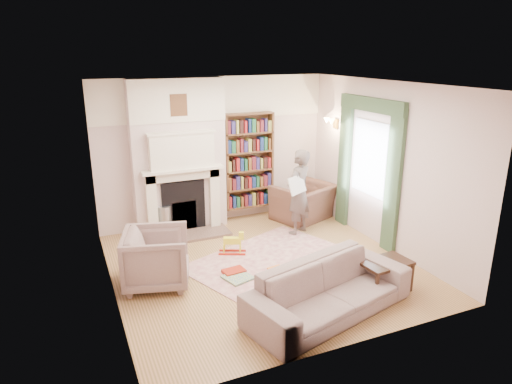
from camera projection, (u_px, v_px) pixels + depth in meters
name	position (u px, v px, depth m)	size (l,w,h in m)	color
floor	(262.00, 266.00, 7.21)	(4.50, 4.50, 0.00)	brown
ceiling	(263.00, 84.00, 6.37)	(4.50, 4.50, 0.00)	white
wall_back	(215.00, 151.00, 8.76)	(4.50, 4.50, 0.00)	beige
wall_front	(350.00, 234.00, 4.82)	(4.50, 4.50, 0.00)	beige
wall_left	(105.00, 199.00, 5.93)	(4.50, 4.50, 0.00)	beige
wall_right	(385.00, 166.00, 7.64)	(4.50, 4.50, 0.00)	beige
fireplace	(179.00, 157.00, 8.30)	(1.70, 0.58, 2.80)	beige
bookcase	(248.00, 161.00, 8.96)	(1.00, 0.24, 1.85)	brown
window	(370.00, 158.00, 7.97)	(0.02, 0.90, 1.30)	silver
curtain_left	(393.00, 182.00, 7.42)	(0.07, 0.32, 2.40)	#344C31
curtain_right	(344.00, 163.00, 8.65)	(0.07, 0.32, 2.40)	#344C31
pelmet	(372.00, 105.00, 7.68)	(0.09, 1.70, 0.24)	#344C31
wall_sconce	(327.00, 124.00, 8.72)	(0.20, 0.24, 0.24)	gold
rug	(276.00, 263.00, 7.30)	(2.54, 1.95, 0.01)	beige
armchair_reading	(303.00, 202.00, 9.09)	(1.10, 0.96, 0.71)	#51332B
armchair_left	(157.00, 258.00, 6.52)	(0.89, 0.91, 0.83)	gray
sofa	(329.00, 290.00, 5.82)	(2.28, 0.89, 0.67)	#9E9382
man_reading	(299.00, 192.00, 8.27)	(0.58, 0.38, 1.59)	#594C47
newspaper	(297.00, 185.00, 7.97)	(0.45, 0.02, 0.31)	silver
coffee_table	(385.00, 276.00, 6.41)	(0.70, 0.45, 0.45)	#381C13
paraffin_heater	(165.00, 220.00, 8.36)	(0.24, 0.24, 0.55)	#A5A8AD
rocking_horse	(232.00, 243.00, 7.56)	(0.45, 0.18, 0.39)	yellow
board_game	(238.00, 277.00, 6.78)	(0.38, 0.38, 0.03)	#D3D04A
game_box_lid	(234.00, 271.00, 6.94)	(0.33, 0.22, 0.06)	#A32412
comic_annuals	(288.00, 273.00, 6.93)	(0.77, 0.60, 0.02)	red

